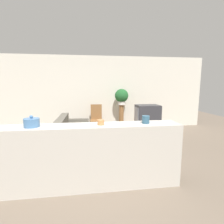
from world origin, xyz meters
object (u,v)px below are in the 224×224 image
(couch, at_px, (72,136))
(wooden_chair, at_px, (96,117))
(television, at_px, (147,114))
(decorative_bowl, at_px, (32,123))
(potted_plant, at_px, (122,96))

(couch, xyz_separation_m, wooden_chair, (0.73, 1.43, 0.21))
(television, relative_size, wooden_chair, 0.74)
(decorative_bowl, bearing_deg, potted_plant, 59.82)
(couch, bearing_deg, wooden_chair, 63.09)
(wooden_chair, bearing_deg, couch, -116.91)
(couch, xyz_separation_m, television, (2.25, 0.42, 0.46))
(potted_plant, bearing_deg, wooden_chair, -174.09)
(wooden_chair, xyz_separation_m, potted_plant, (0.92, 0.10, 0.74))
(wooden_chair, relative_size, decorative_bowl, 4.23)
(potted_plant, height_order, decorative_bowl, potted_plant)
(television, height_order, wooden_chair, television)
(couch, relative_size, wooden_chair, 1.86)
(couch, bearing_deg, television, 10.70)
(couch, distance_m, decorative_bowl, 2.18)
(potted_plant, relative_size, decorative_bowl, 2.54)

